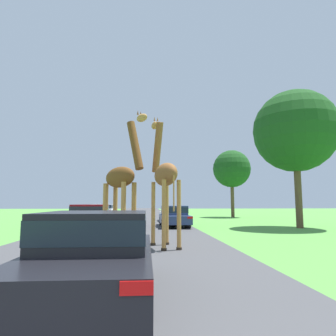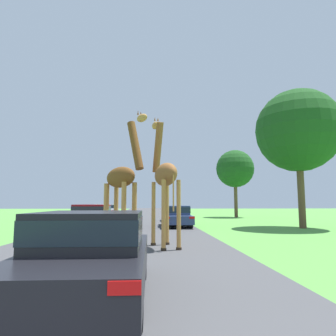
# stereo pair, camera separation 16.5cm
# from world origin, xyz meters

# --- Properties ---
(road) EXTENTS (8.26, 120.00, 0.00)m
(road) POSITION_xyz_m (0.00, 30.00, 0.00)
(road) COLOR #424244
(road) RESTS_ON ground
(giraffe_near_road) EXTENTS (1.07, 2.66, 5.03)m
(giraffe_near_road) POSITION_xyz_m (1.75, 10.23, 2.52)
(giraffe_near_road) COLOR #B77F3D
(giraffe_near_road) RESTS_ON ground
(giraffe_companion) EXTENTS (1.95, 2.30, 5.01)m
(giraffe_companion) POSITION_xyz_m (0.14, 11.29, 2.42)
(giraffe_companion) COLOR #B77F3D
(giraffe_companion) RESTS_ON ground
(car_lead_maroon) EXTENTS (1.83, 4.18, 1.40)m
(car_lead_maroon) POSITION_xyz_m (0.27, 4.55, 0.74)
(car_lead_maroon) COLOR black
(car_lead_maroon) RESTS_ON ground
(car_queue_right) EXTENTS (1.87, 4.47, 1.46)m
(car_queue_right) POSITION_xyz_m (-1.84, 15.57, 0.78)
(car_queue_right) COLOR maroon
(car_queue_right) RESTS_ON ground
(car_queue_left) EXTENTS (1.77, 4.66, 1.22)m
(car_queue_left) POSITION_xyz_m (3.21, 25.03, 0.66)
(car_queue_left) COLOR silver
(car_queue_left) RESTS_ON ground
(car_far_ahead) EXTENTS (1.98, 4.49, 1.44)m
(car_far_ahead) POSITION_xyz_m (-2.77, 26.49, 0.77)
(car_far_ahead) COLOR silver
(car_far_ahead) RESTS_ON ground
(car_verge_right) EXTENTS (1.87, 4.73, 1.38)m
(car_verge_right) POSITION_xyz_m (-2.97, 21.01, 0.73)
(car_verge_right) COLOR #144C28
(car_verge_right) RESTS_ON ground
(car_rear_follower) EXTENTS (1.81, 4.62, 1.36)m
(car_rear_follower) POSITION_xyz_m (2.94, 19.37, 0.72)
(car_rear_follower) COLOR navy
(car_rear_follower) RESTS_ON ground
(tree_left_edge) EXTENTS (5.26, 5.26, 8.76)m
(tree_left_edge) POSITION_xyz_m (10.59, 17.56, 6.11)
(tree_left_edge) COLOR brown
(tree_left_edge) RESTS_ON ground
(tree_centre_back) EXTENTS (4.09, 4.09, 7.32)m
(tree_centre_back) POSITION_xyz_m (10.44, 31.52, 5.25)
(tree_centre_back) COLOR brown
(tree_centre_back) RESTS_ON ground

